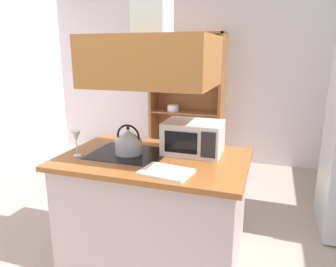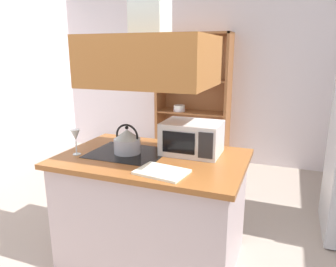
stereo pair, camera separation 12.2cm
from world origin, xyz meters
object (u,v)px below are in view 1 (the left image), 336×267
object	(u,v)px
cutting_board	(166,172)
wine_glass_on_counter	(76,137)
dish_cabinet	(187,106)
microwave	(193,137)
kettle	(128,142)

from	to	relation	value
cutting_board	wine_glass_on_counter	size ratio (longest dim) A/B	1.65
dish_cabinet	wine_glass_on_counter	distance (m)	2.70
wine_glass_on_counter	dish_cabinet	bearing A→B (deg)	86.28
dish_cabinet	microwave	world-z (taller)	dish_cabinet
microwave	dish_cabinet	bearing A→B (deg)	106.21
cutting_board	dish_cabinet	bearing A→B (deg)	102.27
dish_cabinet	cutting_board	xyz separation A→B (m)	(0.61, -2.82, 0.04)
kettle	wine_glass_on_counter	world-z (taller)	kettle
dish_cabinet	wine_glass_on_counter	world-z (taller)	dish_cabinet
dish_cabinet	cutting_board	size ratio (longest dim) A/B	5.79
cutting_board	kettle	bearing A→B (deg)	144.30
cutting_board	wine_glass_on_counter	bearing A→B (deg)	170.85
wine_glass_on_counter	cutting_board	bearing A→B (deg)	-9.15
kettle	wine_glass_on_counter	xyz separation A→B (m)	(-0.36, -0.18, 0.05)
dish_cabinet	wine_glass_on_counter	xyz separation A→B (m)	(-0.17, -2.69, 0.18)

